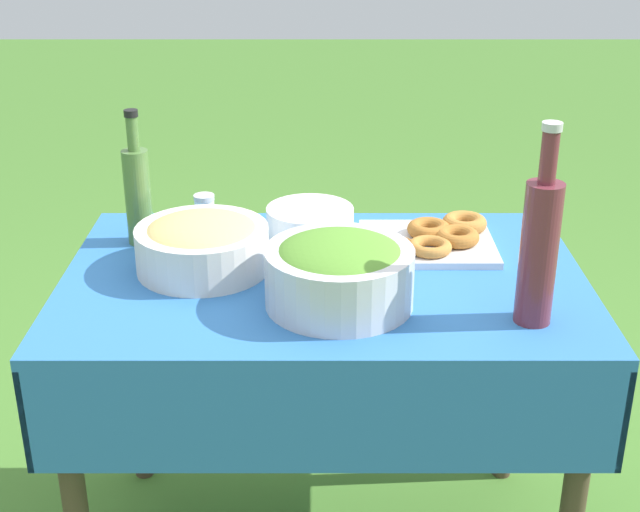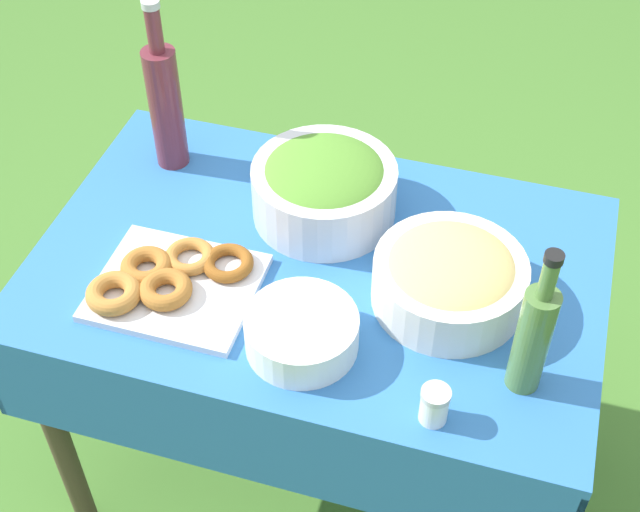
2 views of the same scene
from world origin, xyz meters
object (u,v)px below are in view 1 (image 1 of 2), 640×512
salad_bowl (336,271)px  plate_stack (307,223)px  donut_platter (430,239)px  pasta_bowl (199,244)px  olive_oil_bottle (134,192)px  wine_bottle (536,246)px

salad_bowl → plate_stack: size_ratio=1.45×
salad_bowl → donut_platter: salad_bowl is taller
plate_stack → pasta_bowl: bearing=-141.3°
pasta_bowl → plate_stack: bearing=38.7°
plate_stack → donut_platter: bearing=-12.2°
salad_bowl → donut_platter: bearing=52.5°
salad_bowl → olive_oil_bottle: size_ratio=0.94×
salad_bowl → plate_stack: salad_bowl is taller
donut_platter → plate_stack: (-0.28, 0.06, 0.02)m
salad_bowl → wine_bottle: size_ratio=0.75×
salad_bowl → olive_oil_bottle: olive_oil_bottle is taller
pasta_bowl → plate_stack: pasta_bowl is taller
pasta_bowl → wine_bottle: (0.66, -0.24, 0.09)m
plate_stack → wine_bottle: size_ratio=0.52×
pasta_bowl → plate_stack: (0.23, 0.18, -0.02)m
wine_bottle → plate_stack: bearing=135.7°
pasta_bowl → donut_platter: 0.53m
salad_bowl → pasta_bowl: (-0.29, 0.17, -0.01)m
salad_bowl → plate_stack: 0.36m
salad_bowl → wine_bottle: (0.37, -0.07, 0.08)m
olive_oil_bottle → salad_bowl: bearing=-35.1°
pasta_bowl → plate_stack: size_ratio=1.40×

